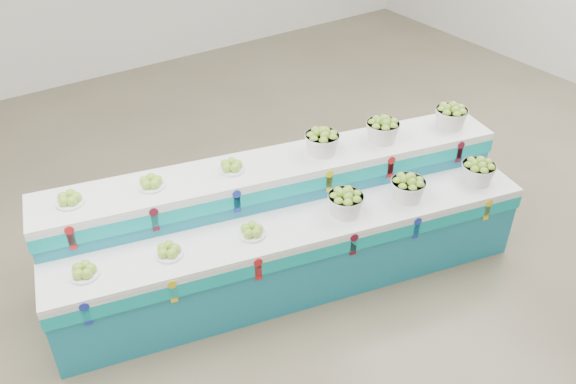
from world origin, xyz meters
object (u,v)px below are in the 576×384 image
object	(u,v)px
plate_upper_mid	(151,182)
basket_lower_left	(346,202)
basket_upper_right	(451,116)
display_stand	(288,226)

from	to	relation	value
plate_upper_mid	basket_lower_left	bearing A→B (deg)	-31.86
basket_upper_right	basket_lower_left	bearing A→B (deg)	-171.84
display_stand	plate_upper_mid	xyz separation A→B (m)	(-0.97, 0.48, 0.56)
plate_upper_mid	basket_upper_right	world-z (taller)	basket_upper_right
display_stand	basket_upper_right	xyz separation A→B (m)	(1.70, -0.14, 0.62)
plate_upper_mid	basket_upper_right	size ratio (longest dim) A/B	0.73
display_stand	basket_upper_right	world-z (taller)	basket_upper_right
basket_lower_left	plate_upper_mid	bearing A→B (deg)	148.14
basket_lower_left	basket_upper_right	world-z (taller)	basket_upper_right
display_stand	basket_upper_right	bearing A→B (deg)	8.37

